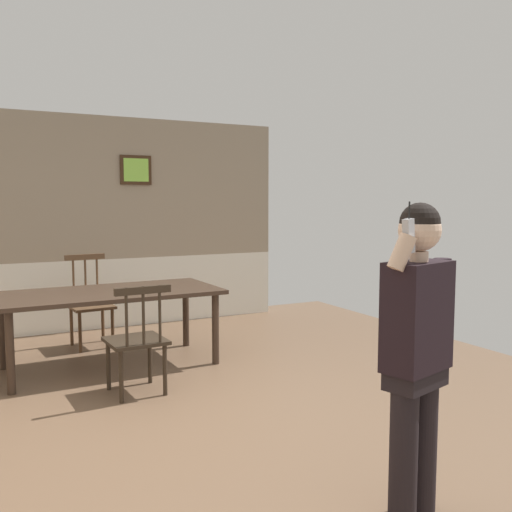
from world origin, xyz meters
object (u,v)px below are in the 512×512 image
chair_by_doorway (90,303)px  dining_table (110,298)px  chair_at_table_head (137,339)px  person_figure (417,343)px

chair_by_doorway → dining_table: bearing=86.3°
dining_table → chair_at_table_head: chair_at_table_head is taller
chair_at_table_head → person_figure: size_ratio=0.58×
person_figure → chair_by_doorway: bearing=-94.6°
chair_at_table_head → chair_by_doorway: bearing=88.3°
chair_by_doorway → chair_at_table_head: size_ratio=1.09×
dining_table → person_figure: (0.77, -3.33, 0.23)m
dining_table → chair_at_table_head: size_ratio=2.24×
dining_table → chair_by_doorway: (-0.02, 0.89, -0.19)m
chair_by_doorway → chair_at_table_head: chair_by_doorway is taller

